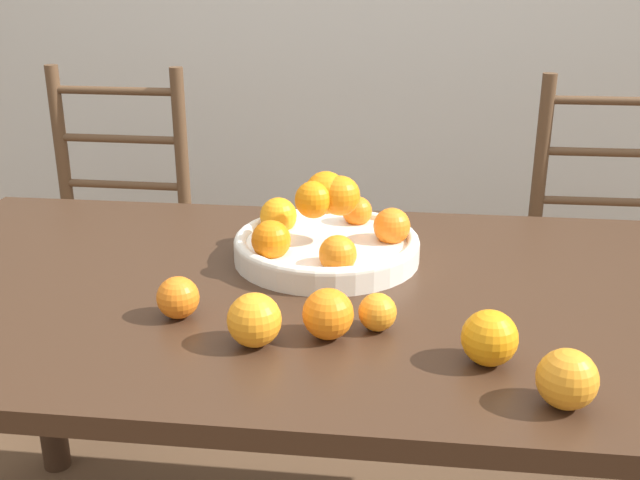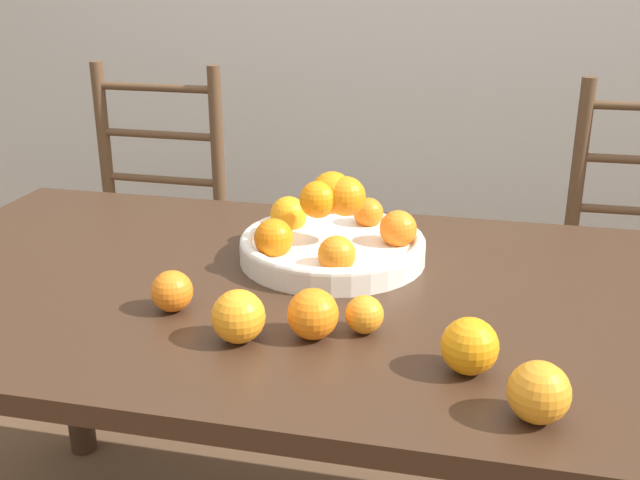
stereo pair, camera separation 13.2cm
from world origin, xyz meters
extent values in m
cube|color=#382316|center=(0.00, 0.00, 0.71)|extent=(1.69, 0.88, 0.03)
cylinder|color=#382316|center=(-0.76, 0.36, 0.35)|extent=(0.07, 0.07, 0.69)
cylinder|color=silver|center=(-0.01, 0.13, 0.75)|extent=(0.36, 0.36, 0.04)
torus|color=silver|center=(-0.01, 0.13, 0.76)|extent=(0.36, 0.36, 0.02)
sphere|color=orange|center=(0.11, 0.15, 0.79)|extent=(0.07, 0.07, 0.07)
sphere|color=orange|center=(0.04, 0.24, 0.79)|extent=(0.06, 0.06, 0.06)
sphere|color=orange|center=(-0.12, 0.20, 0.79)|extent=(0.07, 0.07, 0.07)
sphere|color=orange|center=(-0.11, 0.05, 0.79)|extent=(0.07, 0.07, 0.07)
sphere|color=orange|center=(0.02, 0.01, 0.78)|extent=(0.07, 0.07, 0.07)
sphere|color=orange|center=(0.01, 0.12, 0.86)|extent=(0.08, 0.08, 0.08)
sphere|color=orange|center=(-0.02, 0.13, 0.86)|extent=(0.08, 0.08, 0.08)
sphere|color=orange|center=(-0.04, 0.10, 0.85)|extent=(0.07, 0.07, 0.07)
sphere|color=orange|center=(0.35, -0.34, 0.77)|extent=(0.08, 0.08, 0.08)
sphere|color=orange|center=(-0.08, -0.23, 0.77)|extent=(0.08, 0.08, 0.08)
sphere|color=orange|center=(-0.22, -0.15, 0.76)|extent=(0.07, 0.07, 0.07)
sphere|color=orange|center=(0.10, -0.16, 0.76)|extent=(0.06, 0.06, 0.06)
sphere|color=orange|center=(0.02, -0.19, 0.77)|extent=(0.08, 0.08, 0.08)
sphere|color=orange|center=(0.26, -0.24, 0.77)|extent=(0.08, 0.08, 0.08)
cylinder|color=#513823|center=(-0.92, 0.55, 0.24)|extent=(0.04, 0.04, 0.47)
cylinder|color=#513823|center=(-0.54, 0.55, 0.24)|extent=(0.04, 0.04, 0.47)
cylinder|color=#513823|center=(-0.92, 0.91, 0.49)|extent=(0.04, 0.04, 0.98)
cylinder|color=#513823|center=(-0.54, 0.91, 0.49)|extent=(0.04, 0.04, 0.98)
cube|color=#513823|center=(-0.73, 0.73, 0.49)|extent=(0.43, 0.41, 0.04)
cylinder|color=#513823|center=(-0.73, 0.91, 0.62)|extent=(0.38, 0.03, 0.02)
cylinder|color=#513823|center=(-0.73, 0.91, 0.77)|extent=(0.38, 0.03, 0.02)
cylinder|color=#513823|center=(-0.73, 0.91, 0.91)|extent=(0.38, 0.03, 0.02)
cylinder|color=#513823|center=(0.52, 0.55, 0.24)|extent=(0.04, 0.04, 0.47)
cylinder|color=#513823|center=(0.51, 0.91, 0.49)|extent=(0.04, 0.04, 0.98)
cube|color=#513823|center=(0.70, 0.73, 0.49)|extent=(0.43, 0.41, 0.04)
cylinder|color=#513823|center=(0.70, 0.91, 0.62)|extent=(0.38, 0.03, 0.02)
cylinder|color=#513823|center=(0.70, 0.91, 0.77)|extent=(0.38, 0.03, 0.02)
cylinder|color=#513823|center=(0.70, 0.91, 0.91)|extent=(0.38, 0.03, 0.02)
camera|label=1|loc=(0.13, -1.21, 1.27)|focal=42.00mm
camera|label=2|loc=(0.26, -1.19, 1.27)|focal=42.00mm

